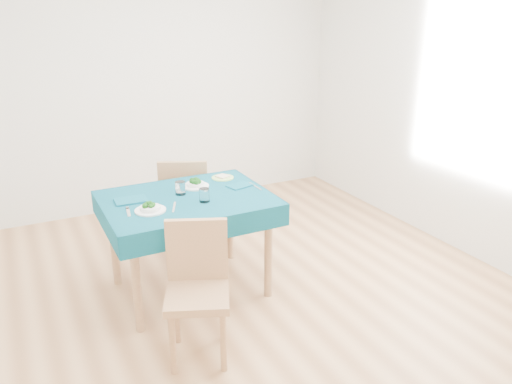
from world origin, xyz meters
name	(u,v)px	position (x,y,z in m)	size (l,w,h in m)	color
room_shell	(256,121)	(0.00, 0.00, 1.35)	(4.02, 4.52, 2.73)	#A57044
table	(189,245)	(-0.38, 0.35, 0.38)	(1.18, 0.90, 0.76)	#074356
chair_near	(197,290)	(-0.60, -0.42, 0.47)	(0.37, 0.41, 0.94)	#9F734B
chair_far	(186,192)	(-0.14, 1.09, 0.51)	(0.41, 0.45, 1.02)	#9F734B
bowl_near	(150,207)	(-0.69, 0.21, 0.79)	(0.21, 0.21, 0.06)	white
bowl_far	(195,183)	(-0.25, 0.53, 0.79)	(0.20, 0.20, 0.06)	white
fork_near	(128,212)	(-0.82, 0.26, 0.76)	(0.02, 0.16, 0.00)	silver
knife_near	(174,207)	(-0.52, 0.21, 0.76)	(0.01, 0.19, 0.00)	silver
fork_far	(182,188)	(-0.35, 0.55, 0.76)	(0.02, 0.18, 0.00)	silver
knife_far	(255,186)	(0.17, 0.34, 0.76)	(0.02, 0.20, 0.00)	silver
napkin_near	(131,200)	(-0.76, 0.46, 0.76)	(0.22, 0.16, 0.01)	#0B4C5F
napkin_far	(239,186)	(0.06, 0.40, 0.76)	(0.18, 0.13, 0.01)	#0B4C5F
tumbler_center	(180,188)	(-0.40, 0.43, 0.81)	(0.08, 0.08, 0.10)	white
tumbler_side	(204,195)	(-0.30, 0.21, 0.81)	(0.07, 0.07, 0.10)	white
side_plate	(223,178)	(0.02, 0.63, 0.76)	(0.18, 0.18, 0.01)	#A8E06D
bread_slice	(223,176)	(0.02, 0.63, 0.77)	(0.09, 0.09, 0.01)	beige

